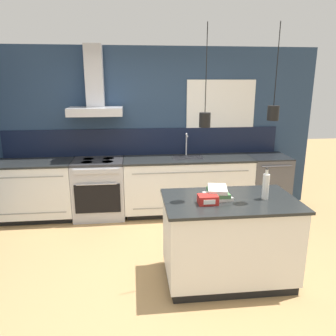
{
  "coord_description": "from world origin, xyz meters",
  "views": [
    {
      "loc": [
        -0.19,
        -3.25,
        2.09
      ],
      "look_at": [
        0.24,
        0.6,
        1.05
      ],
      "focal_mm": 35.0,
      "sensor_mm": 36.0,
      "label": 1
    }
  ],
  "objects_px": {
    "oven_range": "(99,188)",
    "dishwasher": "(266,183)",
    "bottle_on_island": "(266,186)",
    "red_supply_box": "(208,200)",
    "book_stack": "(218,193)"
  },
  "relations": [
    {
      "from": "oven_range",
      "to": "dishwasher",
      "type": "distance_m",
      "value": 2.71
    },
    {
      "from": "bottle_on_island",
      "to": "red_supply_box",
      "type": "height_order",
      "value": "bottle_on_island"
    },
    {
      "from": "red_supply_box",
      "to": "oven_range",
      "type": "bearing_deg",
      "value": 122.56
    },
    {
      "from": "dishwasher",
      "to": "bottle_on_island",
      "type": "bearing_deg",
      "value": -113.85
    },
    {
      "from": "book_stack",
      "to": "oven_range",
      "type": "bearing_deg",
      "value": 127.72
    },
    {
      "from": "dishwasher",
      "to": "book_stack",
      "type": "distance_m",
      "value": 2.3
    },
    {
      "from": "oven_range",
      "to": "book_stack",
      "type": "relative_size",
      "value": 2.69
    },
    {
      "from": "oven_range",
      "to": "dishwasher",
      "type": "height_order",
      "value": "same"
    },
    {
      "from": "oven_range",
      "to": "book_stack",
      "type": "bearing_deg",
      "value": -52.28
    },
    {
      "from": "red_supply_box",
      "to": "book_stack",
      "type": "bearing_deg",
      "value": 48.85
    },
    {
      "from": "book_stack",
      "to": "dishwasher",
      "type": "bearing_deg",
      "value": 54.04
    },
    {
      "from": "bottle_on_island",
      "to": "dishwasher",
      "type": "bearing_deg",
      "value": 66.15
    },
    {
      "from": "oven_range",
      "to": "red_supply_box",
      "type": "distance_m",
      "value": 2.39
    },
    {
      "from": "dishwasher",
      "to": "book_stack",
      "type": "height_order",
      "value": "book_stack"
    },
    {
      "from": "bottle_on_island",
      "to": "book_stack",
      "type": "relative_size",
      "value": 0.97
    }
  ]
}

